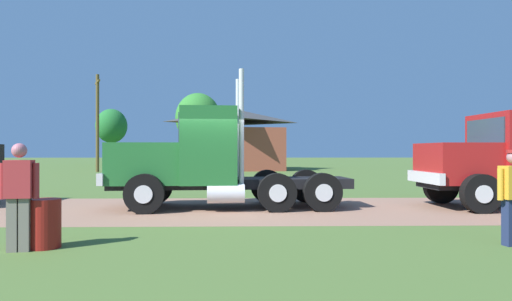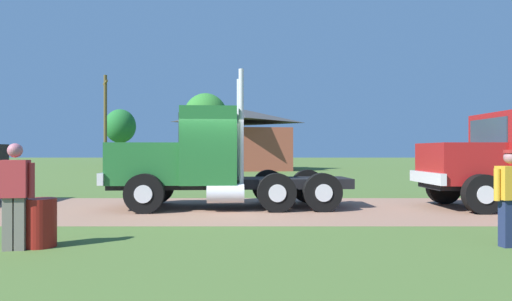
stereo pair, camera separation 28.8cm
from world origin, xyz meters
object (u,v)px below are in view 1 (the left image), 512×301
Objects in this scene: steel_barrel at (45,223)px; truck_foreground_white at (201,162)px; utility_pole_near at (97,120)px; visitor_standing_near at (19,193)px; shed_building at (232,140)px.

truck_foreground_white is at bearing 68.25° from steel_barrel.
truck_foreground_white is at bearing -65.30° from utility_pole_near.
utility_pole_near is (-8.26, 27.85, 3.68)m from steel_barrel.
visitor_standing_near is 0.19× the size of shed_building.
truck_foreground_white is 0.92× the size of utility_pole_near.
truck_foreground_white reaches higher than visitor_standing_near.
utility_pole_near reaches higher than visitor_standing_near.
truck_foreground_white is 26.70m from shed_building.
visitor_standing_near is 0.23× the size of utility_pole_near.
steel_barrel is (0.30, 0.25, -0.55)m from visitor_standing_near.
shed_building is (2.19, 31.96, 2.20)m from steel_barrel.
truck_foreground_white is 8.54× the size of steel_barrel.
shed_building is at bearing 85.58° from visitor_standing_near.
utility_pole_near is (-10.46, -4.11, 1.48)m from shed_building.
steel_barrel is 0.11× the size of utility_pole_near.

